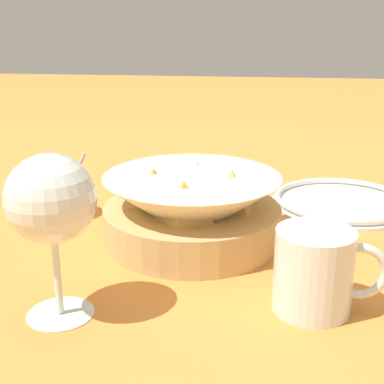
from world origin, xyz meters
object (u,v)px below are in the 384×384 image
object	(u,v)px
beer_mug	(315,273)
food_basket	(192,212)
side_plate	(342,201)
wine_glass	(51,204)
sauce_cup	(66,202)

from	to	relation	value
beer_mug	food_basket	bearing A→B (deg)	132.40
beer_mug	side_plate	world-z (taller)	beer_mug
food_basket	wine_glass	world-z (taller)	wine_glass
food_basket	sauce_cup	distance (m)	0.21
food_basket	side_plate	xyz separation A→B (m)	(0.22, 0.17, -0.03)
sauce_cup	wine_glass	bearing A→B (deg)	-71.50
food_basket	beer_mug	xyz separation A→B (m)	(0.14, -0.16, -0.00)
beer_mug	side_plate	bearing A→B (deg)	77.16
food_basket	wine_glass	distance (m)	0.24
food_basket	sauce_cup	xyz separation A→B (m)	(-0.20, 0.07, -0.02)
food_basket	beer_mug	distance (m)	0.21
wine_glass	side_plate	size ratio (longest dim) A/B	0.76
sauce_cup	side_plate	world-z (taller)	sauce_cup
sauce_cup	side_plate	bearing A→B (deg)	12.66
wine_glass	side_plate	xyz separation A→B (m)	(0.33, 0.37, -0.11)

